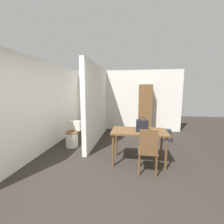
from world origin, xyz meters
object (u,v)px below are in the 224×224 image
dining_table (139,134)px  space_heater (167,135)px  wooden_chair (148,150)px  toilet (73,136)px  handbag (142,126)px  wooden_cabinet (145,109)px

dining_table → space_heater: bearing=59.1°
wooden_chair → space_heater: wooden_chair is taller
toilet → handbag: handbag is taller
dining_table → handbag: bearing=-34.3°
dining_table → toilet: dining_table is taller
space_heater → wooden_cabinet: bearing=122.7°
dining_table → wooden_chair: bearing=-69.9°
wooden_cabinet → space_heater: wooden_cabinet is taller
toilet → wooden_chair: bearing=-30.1°
wooden_chair → handbag: bearing=105.1°
toilet → wooden_cabinet: 3.01m
space_heater → toilet: bearing=-163.9°
handbag → space_heater: 2.01m
wooden_cabinet → wooden_chair: bearing=-92.4°
dining_table → space_heater: dining_table is taller
dining_table → wooden_chair: wooden_chair is taller
dining_table → toilet: size_ratio=1.68×
space_heater → handbag: bearing=-118.6°
toilet → wooden_cabinet: size_ratio=0.39×
wooden_cabinet → toilet: bearing=-140.3°
toilet → space_heater: bearing=16.1°
wooden_chair → space_heater: bearing=69.9°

